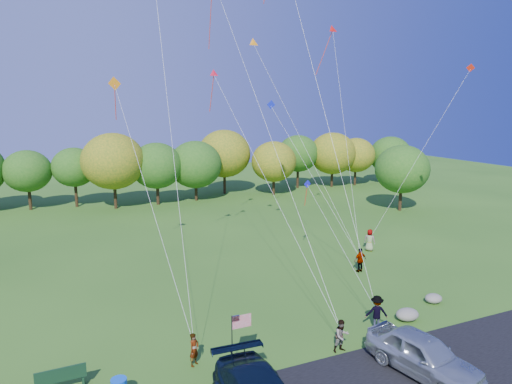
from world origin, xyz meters
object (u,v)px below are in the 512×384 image
Objects in this scene: minivan_silver at (423,354)px; flyer_b at (342,336)px; flyer_e at (370,240)px; park_bench at (61,378)px; flyer_d at (360,260)px; flyer_c at (377,312)px; flyer_a at (194,349)px.

flyer_b is (-2.17, 3.06, -0.15)m from minivan_silver.
park_bench is at bearing 73.30° from flyer_e.
flyer_b is at bearing 43.97° from flyer_d.
minivan_silver is at bearing -20.47° from park_bench.
minivan_silver is 2.93× the size of flyer_e.
flyer_c is at bearing 103.92° from flyer_e.
minivan_silver is at bearing -54.49° from flyer_b.
minivan_silver reaches higher than flyer_c.
flyer_c is at bearing -41.47° from flyer_a.
flyer_a is (-9.02, 4.78, -0.18)m from minivan_silver.
flyer_a is at bearing 140.95° from minivan_silver.
flyer_d is (5.21, 11.57, -0.08)m from minivan_silver.
flyer_b is 0.90× the size of flyer_e.
flyer_a is 0.88× the size of flyer_d.
minivan_silver reaches higher than flyer_e.
flyer_b is at bearing 114.17° from minivan_silver.
flyer_d is at bearing 49.25° from flyer_b.
flyer_d is (14.23, 6.79, 0.11)m from flyer_a.
flyer_d is (7.38, 8.51, 0.08)m from flyer_b.
flyer_e is (8.00, 10.99, -0.02)m from flyer_c.
minivan_silver reaches higher than flyer_a.
minivan_silver reaches higher than flyer_d.
flyer_d is 0.88× the size of park_bench.
flyer_b is 11.26m from flyer_d.
flyer_c is 15.52m from park_bench.
flyer_e is at bearing 48.68° from minivan_silver.
park_bench is at bearing 170.83° from flyer_b.
flyer_c reaches higher than flyer_e.
flyer_e is at bearing 22.11° from park_bench.
flyer_c reaches higher than flyer_d.
flyer_c is 1.02× the size of flyer_e.
flyer_c is 8.51m from flyer_d.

